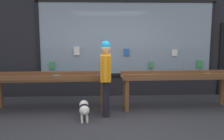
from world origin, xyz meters
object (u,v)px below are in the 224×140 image
Objects in this scene: display_table_left at (50,81)px; display_table_right at (177,79)px; person_browsing at (106,73)px; small_dog at (84,109)px.

display_table_left is 1.00× the size of display_table_right.
person_browsing reaches higher than small_dog.
small_dog is at bearing -160.32° from display_table_right.
display_table_right is 4.98× the size of small_dog.
display_table_right reaches higher than display_table_left.
display_table_left is at bearing 41.23° from small_dog.
display_table_left is at bearing 179.96° from display_table_right.
small_dog is (0.86, -0.79, -0.45)m from display_table_left.
person_browsing is (-1.73, -0.50, 0.25)m from display_table_right.
display_table_left is 1.25m from small_dog.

